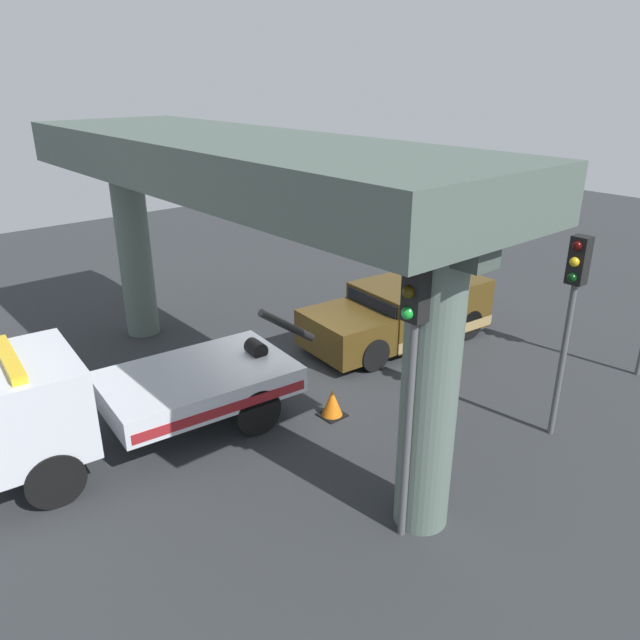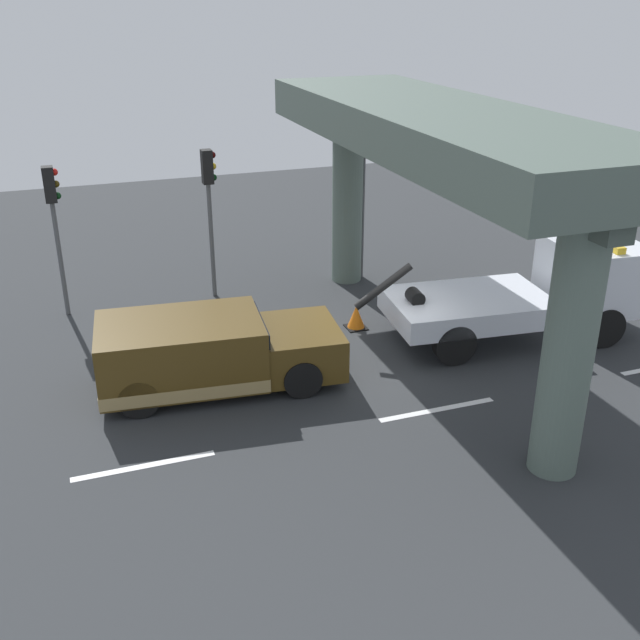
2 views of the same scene
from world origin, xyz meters
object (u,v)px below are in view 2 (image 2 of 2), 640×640
traffic_light_near (54,209)px  traffic_light_far (209,191)px  traffic_light_mid (364,167)px  towed_van_green (208,353)px  tow_truck_white (541,289)px  traffic_cone_orange (356,317)px

traffic_light_near → traffic_light_far: 4.00m
traffic_light_near → traffic_light_mid: (8.50, 0.00, 0.43)m
towed_van_green → traffic_light_near: 6.24m
tow_truck_white → traffic_light_far: 9.02m
tow_truck_white → traffic_light_mid: (-2.61, 5.25, 2.13)m
traffic_light_near → traffic_light_mid: 8.51m
towed_van_green → traffic_light_far: traffic_light_far is taller
traffic_light_near → traffic_light_mid: bearing=0.0°
towed_van_green → traffic_light_mid: bearing=42.0°
traffic_light_near → traffic_light_far: traffic_light_far is taller
tow_truck_white → traffic_cone_orange: bearing=156.2°
traffic_light_far → towed_van_green: bearing=-103.4°
traffic_light_far → traffic_cone_orange: bearing=-49.3°
tow_truck_white → traffic_light_far: bearing=143.5°
towed_van_green → traffic_cone_orange: towed_van_green is taller
traffic_light_mid → traffic_cone_orange: size_ratio=7.46×
towed_van_green → traffic_light_far: (1.24, 5.17, 2.24)m
towed_van_green → traffic_light_near: traffic_light_near is taller
tow_truck_white → towed_van_green: tow_truck_white is taller
towed_van_green → traffic_cone_orange: bearing=22.8°
traffic_light_near → traffic_cone_orange: bearing=-26.2°
tow_truck_white → traffic_light_near: 12.40m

